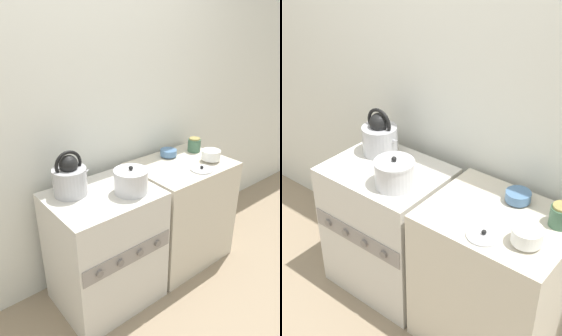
% 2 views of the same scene
% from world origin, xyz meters
% --- Properties ---
extents(ground_plane, '(12.00, 12.00, 0.00)m').
position_xyz_m(ground_plane, '(0.00, 0.00, 0.00)').
color(ground_plane, gray).
extents(wall_back, '(7.00, 0.06, 2.50)m').
position_xyz_m(wall_back, '(0.00, 0.64, 1.25)').
color(wall_back, silver).
rests_on(wall_back, ground_plane).
extents(stove, '(0.67, 0.56, 0.83)m').
position_xyz_m(stove, '(0.00, 0.27, 0.42)').
color(stove, beige).
rests_on(stove, ground_plane).
extents(counter, '(0.72, 0.57, 0.84)m').
position_xyz_m(counter, '(0.72, 0.28, 0.42)').
color(counter, beige).
rests_on(counter, ground_plane).
extents(kettle, '(0.25, 0.21, 0.28)m').
position_xyz_m(kettle, '(-0.15, 0.38, 0.95)').
color(kettle, '#B2B2B7').
rests_on(kettle, stove).
extents(cooking_pot, '(0.22, 0.22, 0.18)m').
position_xyz_m(cooking_pot, '(0.15, 0.17, 0.91)').
color(cooking_pot, silver).
rests_on(cooking_pot, stove).
extents(enamel_bowl, '(0.14, 0.14, 0.09)m').
position_xyz_m(enamel_bowl, '(0.92, 0.18, 0.89)').
color(enamel_bowl, white).
rests_on(enamel_bowl, counter).
extents(small_ceramic_bowl, '(0.13, 0.13, 0.06)m').
position_xyz_m(small_ceramic_bowl, '(0.73, 0.44, 0.87)').
color(small_ceramic_bowl, '#4C729E').
rests_on(small_ceramic_bowl, counter).
extents(storage_jar, '(0.10, 0.10, 0.11)m').
position_xyz_m(storage_jar, '(0.98, 0.40, 0.89)').
color(storage_jar, '#3F664C').
rests_on(storage_jar, counter).
extents(loose_pot_lid, '(0.16, 0.16, 0.03)m').
position_xyz_m(loose_pot_lid, '(0.74, 0.11, 0.84)').
color(loose_pot_lid, silver).
rests_on(loose_pot_lid, counter).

